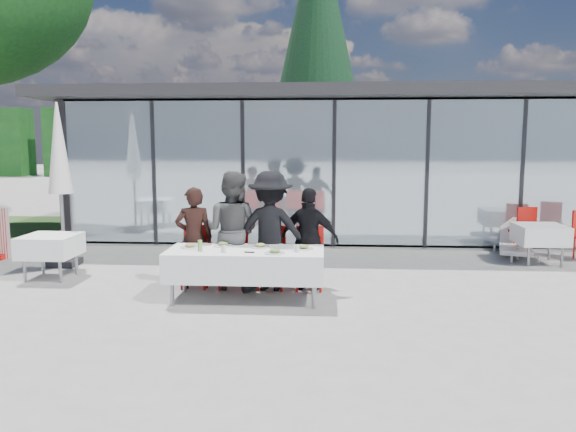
# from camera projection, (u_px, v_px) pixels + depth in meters

# --- Properties ---
(ground) EXTENTS (90.00, 90.00, 0.00)m
(ground) POSITION_uv_depth(u_px,v_px,m) (266.00, 300.00, 8.19)
(ground) COLOR #989691
(ground) RESTS_ON ground
(pavilion) EXTENTS (14.80, 8.80, 3.44)m
(pavilion) POSITION_uv_depth(u_px,v_px,m) (367.00, 146.00, 15.84)
(pavilion) COLOR gray
(pavilion) RESTS_ON ground
(treeline) EXTENTS (62.50, 2.00, 4.40)m
(treeline) POSITION_uv_depth(u_px,v_px,m) (281.00, 142.00, 35.72)
(treeline) COLOR #133C16
(treeline) RESTS_ON ground
(dining_table) EXTENTS (2.26, 0.96, 0.75)m
(dining_table) POSITION_uv_depth(u_px,v_px,m) (246.00, 264.00, 8.14)
(dining_table) COLOR white
(dining_table) RESTS_ON ground
(diner_a) EXTENTS (0.71, 0.71, 1.60)m
(diner_a) POSITION_uv_depth(u_px,v_px,m) (194.00, 238.00, 8.78)
(diner_a) COLOR black
(diner_a) RESTS_ON ground
(diner_chair_a) EXTENTS (0.44, 0.44, 0.97)m
(diner_chair_a) POSITION_uv_depth(u_px,v_px,m) (196.00, 253.00, 8.94)
(diner_chair_a) COLOR red
(diner_chair_a) RESTS_ON ground
(diner_b) EXTENTS (1.12, 1.12, 1.85)m
(diner_b) POSITION_uv_depth(u_px,v_px,m) (232.00, 231.00, 8.73)
(diner_b) COLOR #4F4F4F
(diner_b) RESTS_ON ground
(diner_chair_b) EXTENTS (0.44, 0.44, 0.97)m
(diner_chair_b) POSITION_uv_depth(u_px,v_px,m) (234.00, 253.00, 8.90)
(diner_chair_b) COLOR red
(diner_chair_b) RESTS_ON ground
(diner_c) EXTENTS (1.27, 1.27, 1.85)m
(diner_c) POSITION_uv_depth(u_px,v_px,m) (271.00, 231.00, 8.69)
(diner_c) COLOR black
(diner_c) RESTS_ON ground
(diner_chair_c) EXTENTS (0.44, 0.44, 0.97)m
(diner_chair_c) POSITION_uv_depth(u_px,v_px,m) (271.00, 254.00, 8.86)
(diner_chair_c) COLOR red
(diner_chair_c) RESTS_ON ground
(diner_d) EXTENTS (1.16, 1.16, 1.60)m
(diner_d) POSITION_uv_depth(u_px,v_px,m) (309.00, 239.00, 8.66)
(diner_d) COLOR black
(diner_d) RESTS_ON ground
(diner_chair_d) EXTENTS (0.44, 0.44, 0.97)m
(diner_chair_d) POSITION_uv_depth(u_px,v_px,m) (310.00, 254.00, 8.82)
(diner_chair_d) COLOR red
(diner_chair_d) RESTS_ON ground
(plate_a) EXTENTS (0.29, 0.29, 0.07)m
(plate_a) POSITION_uv_depth(u_px,v_px,m) (190.00, 246.00, 8.24)
(plate_a) COLOR silver
(plate_a) RESTS_ON dining_table
(plate_b) EXTENTS (0.29, 0.29, 0.07)m
(plate_b) POSITION_uv_depth(u_px,v_px,m) (223.00, 245.00, 8.36)
(plate_b) COLOR silver
(plate_b) RESTS_ON dining_table
(plate_c) EXTENTS (0.29, 0.29, 0.07)m
(plate_c) POSITION_uv_depth(u_px,v_px,m) (260.00, 246.00, 8.25)
(plate_c) COLOR silver
(plate_c) RESTS_ON dining_table
(plate_d) EXTENTS (0.29, 0.29, 0.07)m
(plate_d) POSITION_uv_depth(u_px,v_px,m) (304.00, 248.00, 8.13)
(plate_d) COLOR silver
(plate_d) RESTS_ON dining_table
(plate_extra) EXTENTS (0.29, 0.29, 0.07)m
(plate_extra) POSITION_uv_depth(u_px,v_px,m) (275.00, 252.00, 7.81)
(plate_extra) COLOR silver
(plate_extra) RESTS_ON dining_table
(juice_bottle) EXTENTS (0.06, 0.06, 0.16)m
(juice_bottle) POSITION_uv_depth(u_px,v_px,m) (200.00, 246.00, 7.98)
(juice_bottle) COLOR #7DB049
(juice_bottle) RESTS_ON dining_table
(drinking_glasses) EXTENTS (1.10, 0.17, 0.10)m
(drinking_glasses) POSITION_uv_depth(u_px,v_px,m) (260.00, 249.00, 7.90)
(drinking_glasses) COLOR silver
(drinking_glasses) RESTS_ON dining_table
(folded_eyeglasses) EXTENTS (0.14, 0.03, 0.01)m
(folded_eyeglasses) POSITION_uv_depth(u_px,v_px,m) (249.00, 252.00, 7.88)
(folded_eyeglasses) COLOR black
(folded_eyeglasses) RESTS_ON dining_table
(spare_table_left) EXTENTS (0.86, 0.86, 0.74)m
(spare_table_left) POSITION_uv_depth(u_px,v_px,m) (50.00, 246.00, 9.42)
(spare_table_left) COLOR white
(spare_table_left) RESTS_ON ground
(spare_table_right) EXTENTS (0.86, 0.86, 0.74)m
(spare_table_right) POSITION_uv_depth(u_px,v_px,m) (540.00, 235.00, 10.56)
(spare_table_right) COLOR white
(spare_table_right) RESTS_ON ground
(spare_chair_b) EXTENTS (0.54, 0.54, 0.97)m
(spare_chair_b) POSITION_uv_depth(u_px,v_px,m) (523.00, 227.00, 11.55)
(spare_chair_b) COLOR red
(spare_chair_b) RESTS_ON ground
(market_umbrella) EXTENTS (0.50, 0.50, 3.00)m
(market_umbrella) POSITION_uv_depth(u_px,v_px,m) (59.00, 159.00, 10.20)
(market_umbrella) COLOR black
(market_umbrella) RESTS_ON ground
(lounger) EXTENTS (0.95, 1.45, 0.72)m
(lounger) POSITION_uv_depth(u_px,v_px,m) (516.00, 243.00, 11.36)
(lounger) COLOR white
(lounger) RESTS_ON ground
(conifer_tree) EXTENTS (4.00, 4.00, 10.50)m
(conifer_tree) POSITION_uv_depth(u_px,v_px,m) (317.00, 38.00, 20.21)
(conifer_tree) COLOR #382316
(conifer_tree) RESTS_ON ground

